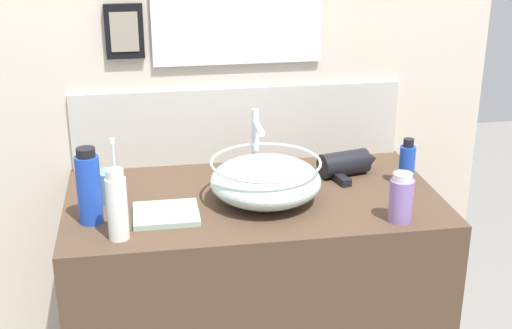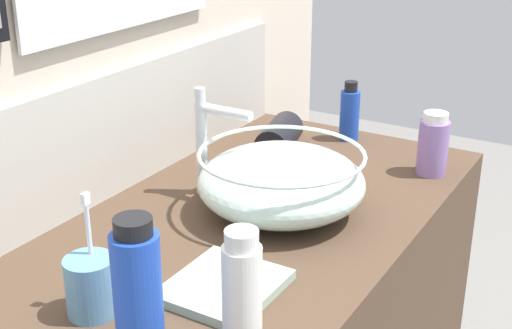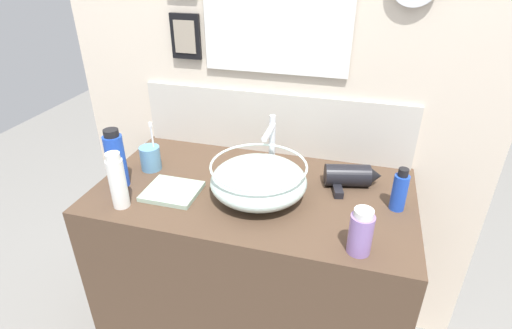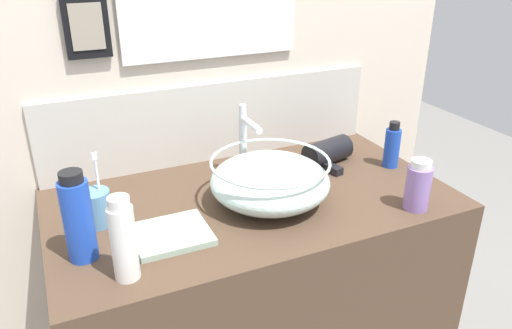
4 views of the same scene
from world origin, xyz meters
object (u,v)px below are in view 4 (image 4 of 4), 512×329
hair_drier (331,151)px  soap_dispenser (78,218)px  spray_bottle (123,240)px  glass_bowl_sink (270,181)px  hand_towel (171,234)px  faucet (245,137)px  shampoo_bottle (418,186)px  lotion_bottle (392,146)px  toothbrush_cup (96,208)px

hair_drier → soap_dispenser: soap_dispenser is taller
spray_bottle → soap_dispenser: bearing=124.0°
glass_bowl_sink → soap_dispenser: soap_dispenser is taller
soap_dispenser → hand_towel: 0.23m
faucet → hair_drier: size_ratio=1.07×
faucet → soap_dispenser: bearing=-155.4°
hair_drier → shampoo_bottle: (0.05, -0.35, 0.03)m
faucet → spray_bottle: 0.54m
hair_drier → lotion_bottle: bearing=-34.1°
toothbrush_cup → lotion_bottle: size_ratio=1.29×
glass_bowl_sink → spray_bottle: 0.46m
shampoo_bottle → lotion_bottle: 0.27m
glass_bowl_sink → spray_bottle: bearing=-157.8°
glass_bowl_sink → spray_bottle: spray_bottle is taller
faucet → toothbrush_cup: 0.46m
lotion_bottle → hand_towel: lotion_bottle is taller
lotion_bottle → toothbrush_cup: bearing=178.7°
soap_dispenser → hair_drier: bearing=15.5°
soap_dispenser → toothbrush_cup: bearing=69.6°
faucet → toothbrush_cup: faucet is taller
faucet → hand_towel: (-0.29, -0.23, -0.12)m
spray_bottle → shampoo_bottle: spray_bottle is taller
shampoo_bottle → lotion_bottle: lotion_bottle is taller
shampoo_bottle → soap_dispenser: bearing=171.1°
hair_drier → toothbrush_cup: size_ratio=1.10×
faucet → hair_drier: faucet is taller
faucet → spray_bottle: bearing=-141.0°
shampoo_bottle → soap_dispenser: 0.85m
toothbrush_cup → lotion_bottle: 0.90m
faucet → hand_towel: size_ratio=1.24×
faucet → soap_dispenser: (-0.50, -0.23, -0.03)m
glass_bowl_sink → toothbrush_cup: 0.45m
soap_dispenser → faucet: bearing=24.6°
soap_dispenser → hand_towel: soap_dispenser is taller
hand_towel → hair_drier: bearing=20.5°
spray_bottle → faucet: bearing=39.0°
faucet → shampoo_bottle: 0.50m
faucet → toothbrush_cup: (-0.45, -0.09, -0.08)m
glass_bowl_sink → toothbrush_cup: (-0.45, 0.08, -0.02)m
toothbrush_cup → hand_towel: 0.21m
toothbrush_cup → shampoo_bottle: bearing=-18.7°
glass_bowl_sink → hand_towel: (-0.29, -0.06, -0.06)m
toothbrush_cup → faucet: bearing=11.6°
toothbrush_cup → lotion_bottle: bearing=-1.3°
glass_bowl_sink → lotion_bottle: (0.45, 0.06, 0.00)m
toothbrush_cup → hand_towel: toothbrush_cup is taller
faucet → hand_towel: bearing=-142.1°
hair_drier → toothbrush_cup: (-0.74, -0.08, 0.01)m
hair_drier → hand_towel: hair_drier is taller
glass_bowl_sink → soap_dispenser: 0.50m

